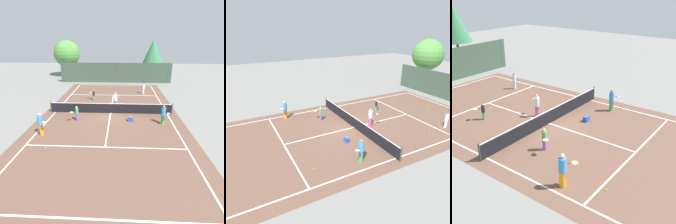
{
  "view_description": "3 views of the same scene",
  "coord_description": "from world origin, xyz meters",
  "views": [
    {
      "loc": [
        1.06,
        -17.78,
        6.92
      ],
      "look_at": [
        0.23,
        -1.71,
        0.77
      ],
      "focal_mm": 31.17,
      "sensor_mm": 36.0,
      "label": 1
    },
    {
      "loc": [
        14.75,
        -9.51,
        8.69
      ],
      "look_at": [
        -1.21,
        -0.99,
        1.26
      ],
      "focal_mm": 34.58,
      "sensor_mm": 36.0,
      "label": 2
    },
    {
      "loc": [
        -14.01,
        -11.68,
        8.79
      ],
      "look_at": [
        0.65,
        -0.8,
        0.85
      ],
      "focal_mm": 46.8,
      "sensor_mm": 36.0,
      "label": 3
    }
  ],
  "objects": [
    {
      "name": "tennis_ball_6",
      "position": [
        -3.66,
        7.64,
        0.03
      ],
      "size": [
        0.07,
        0.07,
        0.07
      ],
      "primitive_type": "sphere",
      "color": "#CCE533",
      "rests_on": "ground_plane"
    },
    {
      "name": "tennis_ball_3",
      "position": [
        -0.6,
        10.35,
        0.03
      ],
      "size": [
        0.07,
        0.07,
        0.07
      ],
      "primitive_type": "sphere",
      "color": "#CCE533",
      "rests_on": "ground_plane"
    },
    {
      "name": "player_4",
      "position": [
        -2.26,
        4.18,
        0.63
      ],
      "size": [
        0.74,
        0.73,
        1.21
      ],
      "color": "#3FA559",
      "rests_on": "ground_plane"
    },
    {
      "name": "court_surface",
      "position": [
        0.0,
        0.0,
        0.0
      ],
      "size": [
        13.0,
        25.0,
        0.01
      ],
      "color": "brown",
      "rests_on": "ground_plane"
    },
    {
      "name": "tennis_net",
      "position": [
        0.0,
        0.0,
        0.51
      ],
      "size": [
        11.9,
        0.1,
        1.1
      ],
      "color": "#333833",
      "rests_on": "ground_plane"
    },
    {
      "name": "tennis_ball_0",
      "position": [
        3.88,
        5.25,
        0.03
      ],
      "size": [
        0.07,
        0.07,
        0.07
      ],
      "primitive_type": "sphere",
      "color": "#CCE533",
      "rests_on": "ground_plane"
    },
    {
      "name": "tree_1",
      "position": [
        -9.29,
        19.41,
        4.16
      ],
      "size": [
        4.79,
        4.79,
        6.56
      ],
      "color": "brown",
      "rests_on": "ground_plane"
    },
    {
      "name": "tennis_ball_2",
      "position": [
        -3.99,
        -6.7,
        0.03
      ],
      "size": [
        0.07,
        0.07,
        0.07
      ],
      "primitive_type": "sphere",
      "color": "#CCE533",
      "rests_on": "ground_plane"
    },
    {
      "name": "player_3",
      "position": [
        3.87,
        7.26,
        0.75
      ],
      "size": [
        0.31,
        0.31,
        1.47
      ],
      "color": "silver",
      "rests_on": "ground_plane"
    },
    {
      "name": "player_0",
      "position": [
        0.43,
        1.46,
        0.88
      ],
      "size": [
        0.67,
        0.92,
        1.71
      ],
      "color": "#D14799",
      "rests_on": "ground_plane"
    },
    {
      "name": "ball_crate",
      "position": [
        1.87,
        -1.86,
        0.18
      ],
      "size": [
        0.45,
        0.31,
        0.43
      ],
      "color": "blue",
      "rests_on": "ground_plane"
    },
    {
      "name": "player_5",
      "position": [
        -4.94,
        -4.87,
        0.92
      ],
      "size": [
        0.87,
        0.81,
        1.79
      ],
      "color": "orange",
      "rests_on": "ground_plane"
    },
    {
      "name": "tennis_ball_1",
      "position": [
        3.35,
        7.17,
        0.03
      ],
      "size": [
        0.07,
        0.07,
        0.07
      ],
      "primitive_type": "sphere",
      "color": "#CCE533",
      "rests_on": "ground_plane"
    },
    {
      "name": "tennis_ball_7",
      "position": [
        3.92,
        -5.45,
        0.03
      ],
      "size": [
        0.07,
        0.07,
        0.07
      ],
      "primitive_type": "sphere",
      "color": "#CCE533",
      "rests_on": "ground_plane"
    },
    {
      "name": "player_1",
      "position": [
        4.6,
        -2.34,
        0.87
      ],
      "size": [
        0.7,
        0.9,
        1.68
      ],
      "color": "#3FA559",
      "rests_on": "ground_plane"
    },
    {
      "name": "ground_plane",
      "position": [
        0.0,
        0.0,
        0.0
      ],
      "size": [
        80.0,
        80.0,
        0.0
      ],
      "primitive_type": "plane",
      "color": "slate"
    },
    {
      "name": "tennis_ball_4",
      "position": [
        -3.9,
        1.21,
        0.03
      ],
      "size": [
        0.07,
        0.07,
        0.07
      ],
      "primitive_type": "sphere",
      "color": "#CCE533",
      "rests_on": "ground_plane"
    },
    {
      "name": "tennis_ball_5",
      "position": [
        -4.12,
        -0.53,
        0.03
      ],
      "size": [
        0.07,
        0.07,
        0.07
      ],
      "primitive_type": "sphere",
      "color": "#CCE533",
      "rests_on": "ground_plane"
    },
    {
      "name": "player_2",
      "position": [
        -2.87,
        -2.02,
        0.7
      ],
      "size": [
        0.75,
        0.78,
        1.36
      ],
      "color": "purple",
      "rests_on": "ground_plane"
    }
  ]
}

